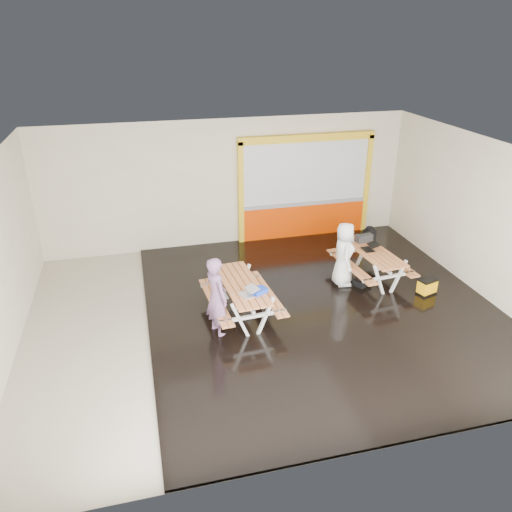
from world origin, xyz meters
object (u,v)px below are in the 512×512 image
object	(u,v)px
person_left	(217,297)
blue_pouch	(259,291)
picnic_table_left	(241,292)
laptop_left	(248,293)
person_right	(344,254)
laptop_right	(370,248)
fluke_bag	(427,287)
toolbox	(364,238)
dark_case	(362,282)
backpack	(369,236)
picnic_table_right	(372,258)

from	to	relation	value
person_left	blue_pouch	bearing A→B (deg)	-108.00
picnic_table_left	laptop_left	world-z (taller)	laptop_left
person_left	blue_pouch	distance (m)	0.87
laptop_left	person_right	bearing A→B (deg)	26.04
laptop_left	laptop_right	size ratio (longest dim) A/B	1.15
fluke_bag	person_right	bearing A→B (deg)	151.99
toolbox	fluke_bag	bearing A→B (deg)	-59.70
blue_pouch	dark_case	distance (m)	3.11
person_left	fluke_bag	bearing A→B (deg)	-105.37
toolbox	dark_case	distance (m)	1.17
laptop_right	fluke_bag	bearing A→B (deg)	-47.49
blue_pouch	toolbox	xyz separation A→B (m)	(3.17, 1.88, 0.04)
blue_pouch	fluke_bag	world-z (taller)	blue_pouch
person_right	fluke_bag	world-z (taller)	person_right
fluke_bag	toolbox	bearing A→B (deg)	120.30
laptop_left	laptop_right	world-z (taller)	laptop_left
picnic_table_left	person_right	world-z (taller)	person_right
laptop_right	backpack	xyz separation A→B (m)	(0.43, 0.91, -0.12)
laptop_right	blue_pouch	bearing A→B (deg)	-155.74
person_left	fluke_bag	size ratio (longest dim) A/B	3.42
person_right	laptop_right	size ratio (longest dim) A/B	4.15
toolbox	fluke_bag	distance (m)	1.92
picnic_table_right	picnic_table_left	bearing A→B (deg)	-165.60
backpack	dark_case	size ratio (longest dim) A/B	1.33
picnic_table_right	person_right	bearing A→B (deg)	-172.98
laptop_right	laptop_left	bearing A→B (deg)	-156.84
picnic_table_right	person_right	distance (m)	0.81
laptop_right	backpack	distance (m)	1.01
picnic_table_left	laptop_left	bearing A→B (deg)	-86.22
fluke_bag	picnic_table_left	bearing A→B (deg)	178.21
picnic_table_left	fluke_bag	bearing A→B (deg)	-1.79
picnic_table_right	toolbox	size ratio (longest dim) A/B	4.82
picnic_table_right	laptop_left	distance (m)	3.64
picnic_table_left	toolbox	distance (m)	3.72
laptop_left	toolbox	distance (m)	3.90
toolbox	fluke_bag	size ratio (longest dim) A/B	0.90
blue_pouch	laptop_left	bearing A→B (deg)	-173.23
person_right	laptop_right	world-z (taller)	person_right
dark_case	picnic_table_left	bearing A→B (deg)	-168.84
blue_pouch	person_left	bearing A→B (deg)	-178.61
picnic_table_right	toolbox	distance (m)	0.62
person_left	picnic_table_left	bearing A→B (deg)	-70.75
blue_pouch	backpack	xyz separation A→B (m)	(3.53, 2.30, -0.13)
toolbox	picnic_table_right	bearing A→B (deg)	-93.12
laptop_right	toolbox	xyz separation A→B (m)	(0.07, 0.49, 0.04)
person_left	dark_case	size ratio (longest dim) A/B	4.50
laptop_left	backpack	xyz separation A→B (m)	(3.76, 2.33, -0.13)
person_left	person_right	xyz separation A→B (m)	(3.23, 1.26, -0.01)
picnic_table_right	backpack	xyz separation A→B (m)	(0.40, 0.97, 0.11)
picnic_table_left	picnic_table_right	xyz separation A→B (m)	(3.40, 0.87, -0.01)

